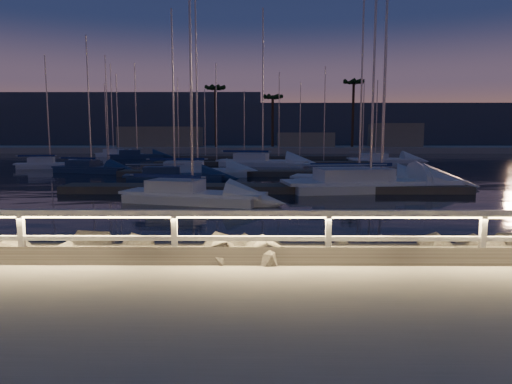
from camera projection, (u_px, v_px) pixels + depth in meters
ground at (277, 263)px, 8.95m from camera, size 400.00×400.00×0.00m
harbor_water at (263, 175)px, 40.04m from camera, size 400.00×440.00×0.60m
guard_rail at (273, 225)px, 8.85m from camera, size 44.11×0.12×1.06m
riprap at (422, 255)px, 10.07m from camera, size 33.78×2.95×1.28m
floating_docks at (263, 167)px, 41.24m from camera, size 22.00×36.00×0.40m
far_shore at (261, 147)px, 82.38m from camera, size 160.00×14.00×5.20m
palm_left at (215, 91)px, 79.17m from camera, size 3.00×3.00×11.20m
palm_center at (273, 99)px, 80.26m from camera, size 3.00×3.00×9.70m
palm_right at (354, 85)px, 78.89m from camera, size 3.00×3.00×12.20m
distant_hills at (189, 128)px, 141.15m from camera, size 230.00×37.50×18.00m
sailboat_b at (189, 194)px, 20.95m from camera, size 6.92×3.69×11.37m
sailboat_c at (377, 182)px, 25.55m from camera, size 9.17×3.52×15.21m
sailboat_d at (366, 183)px, 25.28m from camera, size 10.04×4.50×16.41m
sailboat_f at (172, 176)px, 30.19m from camera, size 6.75×2.86×11.15m
sailboat_g at (195, 171)px, 34.27m from camera, size 8.04×2.86×13.41m
sailboat_h at (355, 179)px, 28.23m from camera, size 8.56×4.66×13.95m
sailboat_i at (49, 164)px, 42.48m from camera, size 6.29×3.37×10.38m
sailboat_j at (90, 168)px, 37.70m from camera, size 6.76×3.58×11.11m
sailboat_k at (260, 161)px, 45.50m from camera, size 9.37×4.43×15.34m
sailboat_l at (381, 159)px, 50.83m from camera, size 7.89×2.57×13.21m
sailboat_m at (118, 154)px, 63.74m from camera, size 6.96×3.83×11.50m
sailboat_n at (136, 155)px, 59.96m from camera, size 7.52×3.66×12.35m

